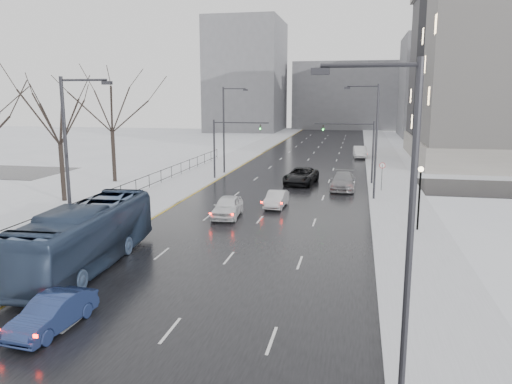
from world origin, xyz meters
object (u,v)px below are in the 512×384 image
Objects in this scene: sedan_right_distant at (360,152)px; bus at (86,236)px; sedan_right_cross at (301,176)px; sedan_left_near at (52,313)px; streetlight_l_far at (226,126)px; sedan_center_near at (228,207)px; tree_park_e at (115,182)px; no_uturn_sign at (382,168)px; lamppost_r_mid at (420,189)px; mast_signal_right at (362,145)px; sedan_right_far at (343,181)px; streetlight_l_near at (71,160)px; streetlight_r_mid at (374,136)px; streetlight_r_near at (402,220)px; tree_park_d at (65,202)px; sedan_right_near at (276,199)px; mast_signal_left at (224,142)px.

bus is at bearing -109.48° from sedan_right_distant.
bus reaches higher than sedan_right_cross.
streetlight_l_far is at bearing 100.03° from sedan_left_near.
tree_park_e is at bearing 137.77° from sedan_center_near.
no_uturn_sign is 17.32m from sedan_center_near.
mast_signal_right is at bearing 101.54° from lamppost_r_mid.
sedan_right_far is at bearing 77.46° from sedan_left_near.
tree_park_e is at bearing -177.69° from sedan_right_far.
sedan_right_cross is 1.18× the size of sedan_right_distant.
sedan_left_near is at bearing -106.33° from sedan_right_far.
tree_park_e is 26.61m from streetlight_l_near.
sedan_left_near is 59.73m from sedan_right_distant.
streetlight_l_far is at bearing 90.00° from streetlight_l_near.
sedan_right_cross is at bearing 72.99° from sedan_center_near.
lamppost_r_mid is 18.41m from mast_signal_right.
mast_signal_right is 2.41× the size of no_uturn_sign.
streetlight_r_mid reaches higher than no_uturn_sign.
sedan_center_near is (5.63, -20.65, -4.78)m from streetlight_l_far.
no_uturn_sign is 34.68m from sedan_left_near.
mast_signal_right is at bearing 18.46° from sedan_right_cross.
streetlight_l_far is 2.14× the size of sedan_center_near.
mast_signal_right reaches higher than sedan_center_near.
sedan_center_near is (5.63, 11.35, -4.78)m from streetlight_l_near.
streetlight_r_near reaches higher than sedan_center_near.
sedan_center_near is at bearing -141.06° from streetlight_r_mid.
tree_park_d is 2.68× the size of sedan_center_near.
no_uturn_sign is at bearing 46.85° from sedan_right_near.
sedan_center_near is (15.66, -12.65, 0.83)m from tree_park_e.
bus is (-18.00, -10.94, -1.22)m from lamppost_r_mid.
streetlight_l_near is at bearing -90.00° from streetlight_l_far.
sedan_right_far is at bearing 94.27° from streetlight_r_near.
tree_park_e reaches higher than mast_signal_right.
mast_signal_left is 13.75m from sedan_right_far.
streetlight_r_mid is 2.34× the size of lamppost_r_mid.
no_uturn_sign is at bearing 20.32° from tree_park_d.
mast_signal_right and mast_signal_left have the same top height.
lamppost_r_mid is 0.92× the size of sedan_center_near.
sedan_right_distant is (25.00, 36.76, 0.88)m from tree_park_d.
sedan_right_near is 0.79× the size of sedan_right_distant.
tree_park_e reaches higher than lamppost_r_mid.
sedan_center_near is at bearing -120.62° from sedan_right_far.
sedan_right_far is (10.09, 32.37, 0.15)m from sedan_left_near.
no_uturn_sign is 0.47× the size of sedan_right_far.
sedan_right_far is (4.36, -2.22, -0.01)m from sedan_right_cross.
lamppost_r_mid is at bearing -68.63° from sedan_right_far.
sedan_right_near is (-10.50, 5.46, -2.24)m from lamppost_r_mid.
sedan_right_cross is (9.39, 26.78, -4.74)m from streetlight_l_near.
tree_park_d is at bearing -126.80° from mast_signal_left.
sedan_right_far is at bearing -14.92° from mast_signal_left.
sedan_left_near is (-15.50, -17.82, -2.23)m from lamppost_r_mid.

